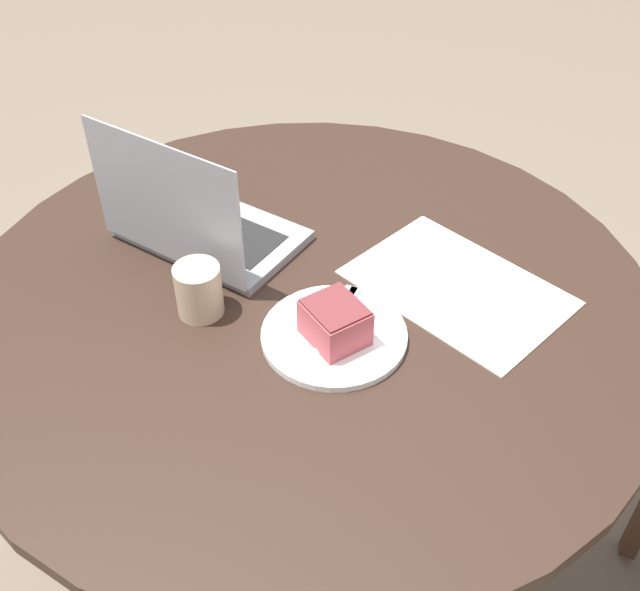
% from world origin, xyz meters
% --- Properties ---
extents(ground_plane, '(12.00, 12.00, 0.00)m').
position_xyz_m(ground_plane, '(0.00, 0.00, 0.00)').
color(ground_plane, '#6B5B4C').
extents(dining_table, '(1.21, 1.21, 0.75)m').
position_xyz_m(dining_table, '(0.00, 0.00, 0.61)').
color(dining_table, black).
rests_on(dining_table, ground_plane).
extents(paper_document, '(0.41, 0.33, 0.00)m').
position_xyz_m(paper_document, '(-0.13, -0.23, 0.75)').
color(paper_document, white).
rests_on(paper_document, dining_table).
extents(plate, '(0.24, 0.24, 0.01)m').
position_xyz_m(plate, '(-0.13, 0.02, 0.75)').
color(plate, white).
rests_on(plate, dining_table).
extents(cake_slice, '(0.10, 0.09, 0.07)m').
position_xyz_m(cake_slice, '(-0.14, 0.02, 0.79)').
color(cake_slice, '#B74C51').
rests_on(cake_slice, plate).
extents(fork, '(0.12, 0.15, 0.00)m').
position_xyz_m(fork, '(-0.09, -0.01, 0.76)').
color(fork, silver).
rests_on(fork, plate).
extents(coffee_glass, '(0.08, 0.08, 0.09)m').
position_xyz_m(coffee_glass, '(0.04, 0.18, 0.79)').
color(coffee_glass, '#C6AD89').
rests_on(coffee_glass, dining_table).
extents(laptop, '(0.39, 0.34, 0.26)m').
position_xyz_m(laptop, '(0.21, 0.11, 0.80)').
color(laptop, gray).
rests_on(laptop, dining_table).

